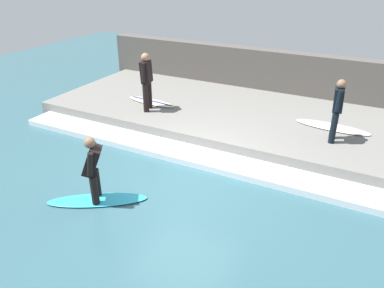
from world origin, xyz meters
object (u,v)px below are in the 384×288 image
at_px(surfboard_riding, 97,200).
at_px(surfboard_waiting_near, 152,102).
at_px(surfer_waiting_near, 147,79).
at_px(surfer_riding, 93,166).
at_px(surfer_waiting_far, 337,107).
at_px(surfboard_waiting_far, 332,127).

relative_size(surfboard_riding, surfboard_waiting_near, 1.12).
bearing_deg(surfboard_waiting_near, surfer_waiting_near, -156.51).
xyz_separation_m(surfer_riding, surfer_waiting_far, (4.34, -3.88, 0.45)).
bearing_deg(surfer_waiting_far, surfer_riding, 138.16).
height_order(surfboard_riding, surfer_riding, surfer_riding).
distance_m(surfer_waiting_near, surfboard_waiting_near, 1.11).
relative_size(surfer_waiting_near, surfer_waiting_far, 1.08).
bearing_deg(surfboard_riding, surfboard_waiting_near, 19.44).
relative_size(surfer_riding, surfboard_waiting_far, 0.70).
xyz_separation_m(surfer_waiting_near, surfboard_waiting_far, (1.15, -5.13, -0.93)).
bearing_deg(surfer_waiting_near, surfer_waiting_far, -86.13).
distance_m(surfboard_riding, surfer_waiting_near, 4.41).
bearing_deg(surfboard_waiting_far, surfer_riding, 143.65).
distance_m(surfboard_waiting_near, surfer_waiting_far, 5.55).
bearing_deg(surfer_riding, surfer_waiting_near, 18.85).
xyz_separation_m(surfboard_riding, surfboard_waiting_far, (5.13, -3.77, 0.40)).
distance_m(surfer_riding, surfboard_waiting_far, 6.38).
bearing_deg(surfboard_waiting_near, surfer_riding, -160.56).
bearing_deg(surfboard_waiting_near, surfboard_waiting_far, -83.74).
bearing_deg(surfer_riding, surfboard_riding, 180.00).
height_order(surfboard_waiting_near, surfer_waiting_far, surfer_waiting_far).
bearing_deg(surfer_riding, surfboard_waiting_far, -36.35).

